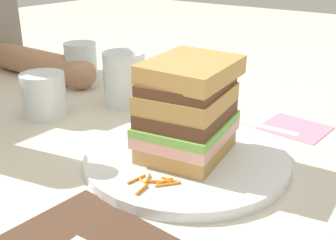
% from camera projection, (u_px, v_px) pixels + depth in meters
% --- Properties ---
extents(ground_plane, '(3.00, 3.00, 0.00)m').
position_uv_depth(ground_plane, '(169.00, 163.00, 0.55)').
color(ground_plane, beige).
extents(main_plate, '(0.27, 0.27, 0.01)m').
position_uv_depth(main_plate, '(186.00, 158.00, 0.55)').
color(main_plate, white).
rests_on(main_plate, ground_plane).
extents(sandwich, '(0.14, 0.12, 0.13)m').
position_uv_depth(sandwich, '(188.00, 110.00, 0.53)').
color(sandwich, tan).
rests_on(sandwich, main_plate).
extents(carrot_shred_0, '(0.01, 0.02, 0.00)m').
position_uv_depth(carrot_shred_0, '(142.00, 181.00, 0.48)').
color(carrot_shred_0, orange).
rests_on(carrot_shred_0, main_plate).
extents(carrot_shred_1, '(0.01, 0.02, 0.00)m').
position_uv_depth(carrot_shred_1, '(171.00, 180.00, 0.48)').
color(carrot_shred_1, orange).
rests_on(carrot_shred_1, main_plate).
extents(carrot_shred_2, '(0.02, 0.02, 0.00)m').
position_uv_depth(carrot_shred_2, '(167.00, 184.00, 0.47)').
color(carrot_shred_2, orange).
rests_on(carrot_shred_2, main_plate).
extents(carrot_shred_3, '(0.02, 0.02, 0.00)m').
position_uv_depth(carrot_shred_3, '(160.00, 182.00, 0.48)').
color(carrot_shred_3, orange).
rests_on(carrot_shred_3, main_plate).
extents(carrot_shred_4, '(0.02, 0.01, 0.00)m').
position_uv_depth(carrot_shred_4, '(142.00, 190.00, 0.46)').
color(carrot_shred_4, orange).
rests_on(carrot_shred_4, main_plate).
extents(carrot_shred_5, '(0.03, 0.01, 0.00)m').
position_uv_depth(carrot_shred_5, '(136.00, 179.00, 0.48)').
color(carrot_shred_5, orange).
rests_on(carrot_shred_5, main_plate).
extents(carrot_shred_6, '(0.02, 0.01, 0.00)m').
position_uv_depth(carrot_shred_6, '(148.00, 179.00, 0.49)').
color(carrot_shred_6, orange).
rests_on(carrot_shred_6, main_plate).
extents(carrot_shred_7, '(0.02, 0.01, 0.00)m').
position_uv_depth(carrot_shred_7, '(165.00, 181.00, 0.48)').
color(carrot_shred_7, orange).
rests_on(carrot_shred_7, main_plate).
extents(carrot_shred_8, '(0.03, 0.02, 0.00)m').
position_uv_depth(carrot_shred_8, '(208.00, 123.00, 0.64)').
color(carrot_shred_8, orange).
rests_on(carrot_shred_8, main_plate).
extents(carrot_shred_9, '(0.01, 0.02, 0.00)m').
position_uv_depth(carrot_shred_9, '(209.00, 126.00, 0.63)').
color(carrot_shred_9, orange).
rests_on(carrot_shred_9, main_plate).
extents(carrot_shred_10, '(0.02, 0.03, 0.00)m').
position_uv_depth(carrot_shred_10, '(200.00, 132.00, 0.61)').
color(carrot_shred_10, orange).
rests_on(carrot_shred_10, main_plate).
extents(carrot_shred_11, '(0.01, 0.03, 0.00)m').
position_uv_depth(carrot_shred_11, '(215.00, 123.00, 0.64)').
color(carrot_shred_11, orange).
rests_on(carrot_shred_11, main_plate).
extents(carrot_shred_12, '(0.01, 0.02, 0.00)m').
position_uv_depth(carrot_shred_12, '(213.00, 130.00, 0.61)').
color(carrot_shred_12, orange).
rests_on(carrot_shred_12, main_plate).
extents(knife, '(0.02, 0.20, 0.00)m').
position_uv_depth(knife, '(242.00, 121.00, 0.68)').
color(knife, silver).
rests_on(knife, ground_plane).
extents(juice_glass, '(0.07, 0.07, 0.10)m').
position_uv_depth(juice_glass, '(125.00, 81.00, 0.75)').
color(juice_glass, white).
rests_on(juice_glass, ground_plane).
extents(empty_tumbler_0, '(0.07, 0.07, 0.07)m').
position_uv_depth(empty_tumbler_0, '(44.00, 95.00, 0.70)').
color(empty_tumbler_0, silver).
rests_on(empty_tumbler_0, ground_plane).
extents(empty_tumbler_1, '(0.06, 0.06, 0.09)m').
position_uv_depth(empty_tumbler_1, '(81.00, 64.00, 0.85)').
color(empty_tumbler_1, silver).
rests_on(empty_tumbler_1, ground_plane).
extents(napkin_pink, '(0.09, 0.10, 0.00)m').
position_uv_depth(napkin_pink, '(295.00, 127.00, 0.66)').
color(napkin_pink, pink).
rests_on(napkin_pink, ground_plane).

